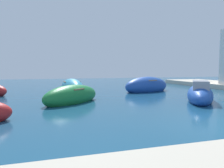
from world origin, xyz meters
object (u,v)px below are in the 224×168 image
at_px(moored_boat_1, 200,94).
at_px(moored_boat_2, 147,86).
at_px(moored_boat_5, 72,87).
at_px(moored_boat_0, 72,96).

distance_m(moored_boat_1, moored_boat_2, 6.42).
relative_size(moored_boat_1, moored_boat_5, 0.99).
bearing_deg(moored_boat_5, moored_boat_2, 71.83).
bearing_deg(moored_boat_0, moored_boat_2, 170.25).
bearing_deg(moored_boat_1, moored_boat_5, 81.26).
height_order(moored_boat_1, moored_boat_2, moored_boat_2).
bearing_deg(moored_boat_2, moored_boat_1, -102.85).
relative_size(moored_boat_2, moored_boat_5, 1.06).
xyz_separation_m(moored_boat_0, moored_boat_5, (0.57, 6.13, 0.03)).
xyz_separation_m(moored_boat_2, moored_boat_5, (-6.87, 1.52, -0.06)).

